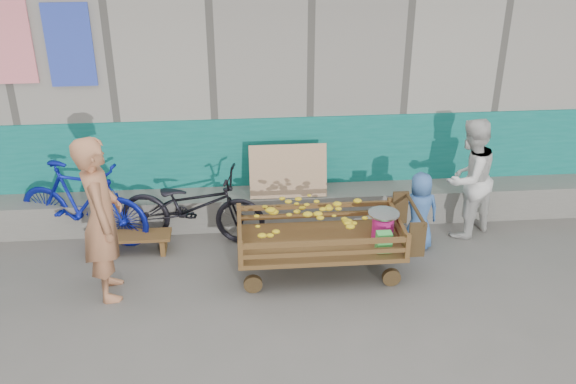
{
  "coord_description": "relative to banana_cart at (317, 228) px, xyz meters",
  "views": [
    {
      "loc": [
        -0.35,
        -5.3,
        4.17
      ],
      "look_at": [
        0.21,
        1.2,
        1.0
      ],
      "focal_mm": 40.0,
      "sensor_mm": 36.0,
      "label": 1
    }
  ],
  "objects": [
    {
      "name": "vendor_man",
      "position": [
        -2.34,
        -0.21,
        0.34
      ],
      "size": [
        0.56,
        0.75,
        1.87
      ],
      "primitive_type": "imported",
      "rotation": [
        0.0,
        0.0,
        1.75
      ],
      "color": "#B3734D",
      "rests_on": "ground"
    },
    {
      "name": "woman",
      "position": [
        2.03,
        0.77,
        0.19
      ],
      "size": [
        0.97,
        0.92,
        1.57
      ],
      "primitive_type": "imported",
      "rotation": [
        0.0,
        0.0,
        3.72
      ],
      "color": "silver",
      "rests_on": "ground"
    },
    {
      "name": "child",
      "position": [
        1.33,
        0.46,
        -0.09
      ],
      "size": [
        0.52,
        0.35,
        1.02
      ],
      "primitive_type": "imported",
      "rotation": [
        0.0,
        0.0,
        3.2
      ],
      "color": "#3A65A4",
      "rests_on": "ground"
    },
    {
      "name": "bicycle_blue",
      "position": [
        -2.83,
        0.99,
        -0.06
      ],
      "size": [
        1.86,
        1.1,
        1.08
      ],
      "primitive_type": "imported",
      "rotation": [
        0.0,
        0.0,
        1.21
      ],
      "color": "#0C168C",
      "rests_on": "ground"
    },
    {
      "name": "bicycle_dark",
      "position": [
        -1.47,
        0.89,
        -0.11
      ],
      "size": [
        1.93,
        0.98,
        0.97
      ],
      "primitive_type": "imported",
      "rotation": [
        0.0,
        0.0,
        1.38
      ],
      "color": "black",
      "rests_on": "ground"
    },
    {
      "name": "banana_cart",
      "position": [
        0.0,
        0.0,
        0.0
      ],
      "size": [
        2.07,
        0.95,
        0.88
      ],
      "color": "brown",
      "rests_on": "ground"
    },
    {
      "name": "building_wall",
      "position": [
        -0.53,
        2.99,
        0.87
      ],
      "size": [
        12.0,
        3.5,
        3.0
      ],
      "color": "gray",
      "rests_on": "ground"
    },
    {
      "name": "ground",
      "position": [
        -0.53,
        -1.06,
        -0.6
      ],
      "size": [
        80.0,
        80.0,
        0.0
      ],
      "primitive_type": "plane",
      "color": "#5E5C56",
      "rests_on": "ground"
    },
    {
      "name": "bench",
      "position": [
        -2.24,
        0.64,
        -0.41
      ],
      "size": [
        1.01,
        0.3,
        0.25
      ],
      "color": "brown",
      "rests_on": "ground"
    }
  ]
}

